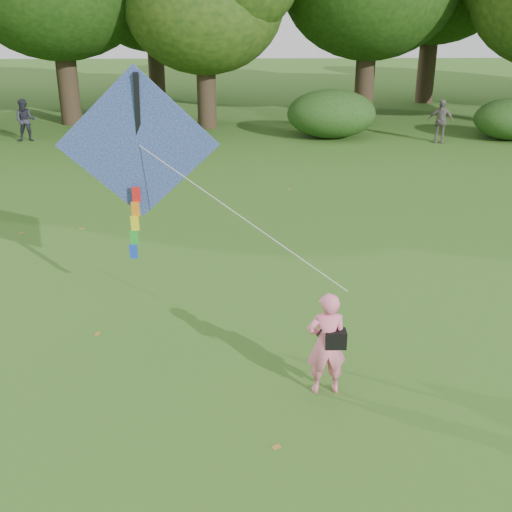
{
  "coord_description": "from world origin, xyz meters",
  "views": [
    {
      "loc": [
        -0.52,
        -7.47,
        5.44
      ],
      "look_at": [
        -0.31,
        2.0,
        1.5
      ],
      "focal_mm": 45.0,
      "sensor_mm": 36.0,
      "label": 1
    }
  ],
  "objects_px": {
    "man_kite_flyer": "(326,344)",
    "bystander_left": "(26,120)",
    "flying_kite": "(139,147)",
    "bystander_right": "(441,121)"
  },
  "relations": [
    {
      "from": "man_kite_flyer",
      "to": "flying_kite",
      "type": "height_order",
      "value": "flying_kite"
    },
    {
      "from": "bystander_left",
      "to": "man_kite_flyer",
      "type": "bearing_deg",
      "value": -70.36
    },
    {
      "from": "man_kite_flyer",
      "to": "bystander_left",
      "type": "height_order",
      "value": "bystander_left"
    },
    {
      "from": "bystander_left",
      "to": "bystander_right",
      "type": "xyz_separation_m",
      "value": [
        15.89,
        -0.54,
        0.01
      ]
    },
    {
      "from": "bystander_left",
      "to": "bystander_right",
      "type": "relative_size",
      "value": 0.99
    },
    {
      "from": "man_kite_flyer",
      "to": "bystander_right",
      "type": "height_order",
      "value": "bystander_right"
    },
    {
      "from": "bystander_left",
      "to": "flying_kite",
      "type": "bearing_deg",
      "value": -75.02
    },
    {
      "from": "flying_kite",
      "to": "bystander_left",
      "type": "bearing_deg",
      "value": 114.53
    },
    {
      "from": "man_kite_flyer",
      "to": "bystander_right",
      "type": "bearing_deg",
      "value": -115.52
    },
    {
      "from": "bystander_right",
      "to": "flying_kite",
      "type": "relative_size",
      "value": 0.37
    }
  ]
}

